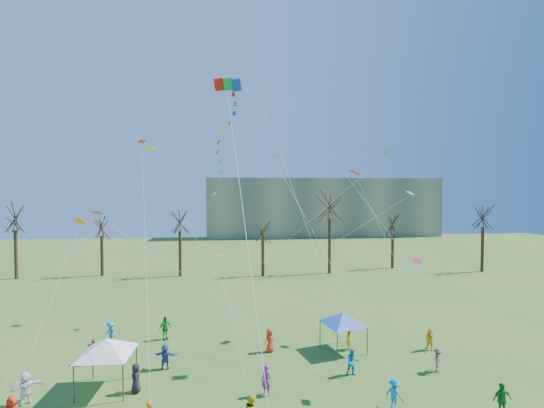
{
  "coord_description": "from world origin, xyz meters",
  "views": [
    {
      "loc": [
        -1.48,
        -17.29,
        11.78
      ],
      "look_at": [
        0.8,
        5.0,
        11.0
      ],
      "focal_mm": 25.0,
      "sensor_mm": 36.0,
      "label": 1
    }
  ],
  "objects": [
    {
      "name": "festival_crowd",
      "position": [
        -1.73,
        6.01,
        0.86
      ],
      "size": [
        27.15,
        13.17,
        1.85
      ],
      "color": "red",
      "rests_on": "ground"
    },
    {
      "name": "bare_tree_row",
      "position": [
        3.09,
        35.63,
        7.37
      ],
      "size": [
        70.81,
        8.84,
        12.35
      ],
      "color": "black",
      "rests_on": "ground"
    },
    {
      "name": "canopy_tent_white",
      "position": [
        -8.95,
        5.59,
        2.6
      ],
      "size": [
        4.1,
        4.1,
        3.07
      ],
      "color": "#3F3F44",
      "rests_on": "ground"
    },
    {
      "name": "big_box_kite",
      "position": [
        -1.91,
        9.35,
        14.61
      ],
      "size": [
        2.28,
        8.23,
        22.14
      ],
      "color": "red",
      "rests_on": "ground"
    },
    {
      "name": "small_kites_aloft",
      "position": [
        -0.65,
        10.53,
        12.78
      ],
      "size": [
        25.88,
        19.7,
        32.56
      ],
      "color": "orange",
      "rests_on": "ground"
    },
    {
      "name": "canopy_tent_blue",
      "position": [
        6.52,
        9.49,
        2.42
      ],
      "size": [
        3.68,
        3.68,
        2.86
      ],
      "color": "#3F3F44",
      "rests_on": "ground"
    },
    {
      "name": "distant_building",
      "position": [
        22.0,
        82.0,
        7.5
      ],
      "size": [
        60.0,
        14.0,
        15.0
      ],
      "primitive_type": "cube",
      "color": "gray",
      "rests_on": "ground"
    }
  ]
}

